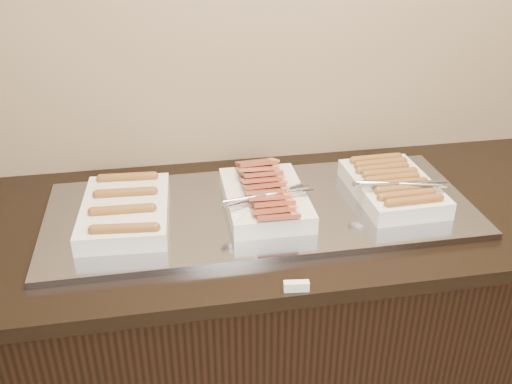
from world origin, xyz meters
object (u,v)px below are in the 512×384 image
(dish_center, at_px, (265,196))
(dish_left, at_px, (125,210))
(warming_tray, at_px, (261,210))
(counter, at_px, (259,332))
(dish_right, at_px, (393,186))

(dish_center, bearing_deg, dish_left, 179.92)
(warming_tray, bearing_deg, dish_left, 180.00)
(counter, relative_size, dish_right, 6.11)
(dish_left, relative_size, dish_right, 1.06)
(warming_tray, xyz_separation_m, dish_left, (-0.38, 0.00, 0.04))
(warming_tray, height_order, dish_right, dish_right)
(warming_tray, bearing_deg, dish_right, -0.65)
(dish_left, height_order, dish_right, dish_right)
(counter, bearing_deg, dish_left, 180.00)
(counter, height_order, dish_left, dish_left)
(counter, distance_m, dish_right, 0.64)
(dish_center, bearing_deg, counter, 164.12)
(warming_tray, relative_size, dish_right, 3.56)
(warming_tray, distance_m, dish_right, 0.39)
(warming_tray, bearing_deg, counter, 180.00)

